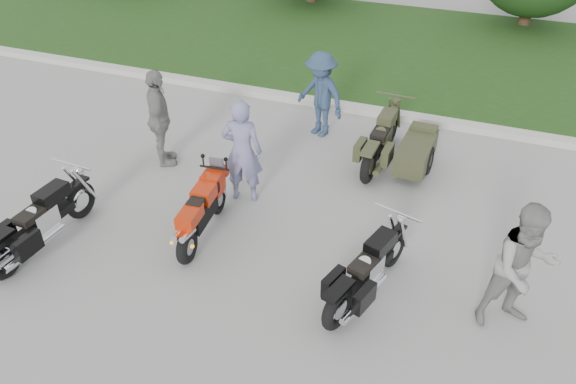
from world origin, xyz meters
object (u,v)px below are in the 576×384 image
(sportbike_red, at_px, (201,211))
(person_back, at_px, (159,119))
(person_stripe, at_px, (242,151))
(cruiser_right, at_px, (365,274))
(person_denim, at_px, (320,95))
(cruiser_left, at_px, (38,225))
(cruiser_sidecar, at_px, (401,148))
(person_grey, at_px, (523,268))

(sportbike_red, relative_size, person_back, 0.98)
(person_stripe, relative_size, person_back, 0.99)
(cruiser_right, xyz_separation_m, person_stripe, (-2.58, 1.63, 0.52))
(person_denim, bearing_deg, cruiser_left, -94.96)
(sportbike_red, relative_size, person_denim, 1.03)
(cruiser_left, xyz_separation_m, cruiser_sidecar, (4.72, 4.35, -0.03))
(sportbike_red, height_order, person_back, person_back)
(person_stripe, bearing_deg, person_grey, 151.72)
(person_stripe, height_order, person_grey, person_stripe)
(sportbike_red, bearing_deg, person_denim, 74.90)
(person_grey, bearing_deg, cruiser_right, 158.13)
(person_grey, bearing_deg, cruiser_sidecar, 93.30)
(person_grey, bearing_deg, person_back, 134.03)
(sportbike_red, xyz_separation_m, cruiser_right, (2.74, -0.40, -0.09))
(sportbike_red, distance_m, cruiser_sidecar, 4.08)
(cruiser_right, relative_size, person_back, 1.11)
(cruiser_sidecar, bearing_deg, person_denim, 161.19)
(cruiser_right, distance_m, person_back, 5.03)
(cruiser_sidecar, relative_size, person_denim, 1.29)
(cruiser_sidecar, height_order, person_grey, person_grey)
(sportbike_red, xyz_separation_m, person_back, (-1.77, 1.76, 0.43))
(cruiser_left, bearing_deg, cruiser_right, 12.17)
(cruiser_right, distance_m, person_denim, 4.84)
(sportbike_red, distance_m, person_back, 2.54)
(cruiser_right, bearing_deg, sportbike_red, -171.71)
(cruiser_left, bearing_deg, person_stripe, 48.70)
(sportbike_red, bearing_deg, person_grey, -7.27)
(cruiser_right, bearing_deg, person_grey, 24.24)
(cruiser_left, bearing_deg, person_denim, 64.25)
(cruiser_sidecar, relative_size, person_stripe, 1.23)
(person_stripe, bearing_deg, person_back, -26.71)
(cruiser_right, height_order, cruiser_sidecar, cruiser_sidecar)
(sportbike_red, distance_m, cruiser_right, 2.77)
(cruiser_sidecar, bearing_deg, cruiser_left, -134.62)
(sportbike_red, relative_size, cruiser_sidecar, 0.80)
(person_back, bearing_deg, cruiser_sidecar, -103.18)
(cruiser_right, height_order, person_grey, person_grey)
(person_back, bearing_deg, cruiser_right, -147.45)
(person_denim, relative_size, person_back, 0.94)
(person_grey, bearing_deg, person_denim, 104.97)
(person_stripe, distance_m, person_back, 2.00)
(cruiser_left, distance_m, person_denim, 5.85)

